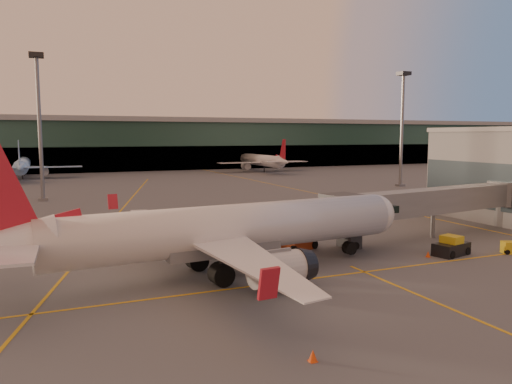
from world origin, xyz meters
name	(u,v)px	position (x,y,z in m)	size (l,w,h in m)	color
ground	(347,297)	(0.00, 0.00, 0.00)	(600.00, 600.00, 0.00)	#4C4F54
taxi_markings	(137,214)	(-7.32, 44.49, 0.01)	(100.12, 173.00, 0.01)	gold
terminal	(108,144)	(0.00, 141.79, 8.76)	(400.00, 20.00, 17.60)	#19382D
mast_west_near	(39,116)	(-20.00, 66.00, 14.86)	(2.40, 2.40, 25.60)	slate
mast_east_near	(402,120)	(55.00, 62.00, 14.86)	(2.40, 2.40, 25.60)	slate
main_airplane	(219,232)	(-6.69, 8.71, 3.70)	(37.71, 34.04, 11.38)	silver
jet_bridge	(441,202)	(21.96, 14.28, 3.95)	(30.58, 7.60, 5.70)	slate
catering_truck	(295,227)	(3.31, 14.55, 2.36)	(5.84, 4.23, 4.16)	#AC3B18
pushback_tug	(451,247)	(16.27, 6.74, 0.77)	(4.06, 2.79, 1.90)	black
cone_nose	(428,254)	(13.64, 6.99, 0.27)	(0.44, 0.44, 0.56)	#E8450C
cone_wing_right	(313,356)	(-7.32, -8.01, 0.30)	(0.49, 0.49, 0.62)	#E8450C
cone_wing_left	(167,233)	(-6.79, 27.20, 0.27)	(0.44, 0.44, 0.56)	#E8450C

